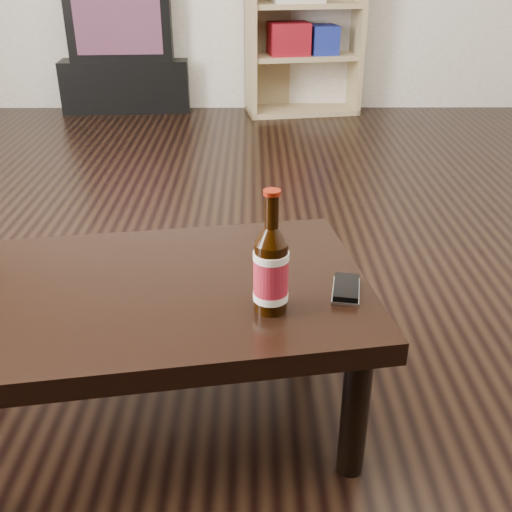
{
  "coord_description": "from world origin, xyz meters",
  "views": [
    {
      "loc": [
        0.24,
        -1.43,
        1.05
      ],
      "look_at": [
        0.25,
        -0.38,
        0.51
      ],
      "focal_mm": 42.0,
      "sensor_mm": 36.0,
      "label": 1
    }
  ],
  "objects_px": {
    "tv_stand": "(128,83)",
    "tv": "(122,18)",
    "beer_bottle": "(271,270)",
    "coffee_table": "(139,307)",
    "bookshelf": "(303,0)",
    "phone": "(346,289)"
  },
  "relations": [
    {
      "from": "tv",
      "to": "beer_bottle",
      "type": "distance_m",
      "value": 3.52
    },
    {
      "from": "tv_stand",
      "to": "tv",
      "type": "xyz_separation_m",
      "value": [
        0.0,
        -0.0,
        0.44
      ]
    },
    {
      "from": "bookshelf",
      "to": "coffee_table",
      "type": "bearing_deg",
      "value": -109.82
    },
    {
      "from": "tv",
      "to": "phone",
      "type": "distance_m",
      "value": 3.51
    },
    {
      "from": "coffee_table",
      "to": "beer_bottle",
      "type": "xyz_separation_m",
      "value": [
        0.29,
        -0.09,
        0.14
      ]
    },
    {
      "from": "tv",
      "to": "beer_bottle",
      "type": "xyz_separation_m",
      "value": [
        0.94,
        -3.39,
        -0.14
      ]
    },
    {
      "from": "tv_stand",
      "to": "beer_bottle",
      "type": "distance_m",
      "value": 3.53
    },
    {
      "from": "tv",
      "to": "beer_bottle",
      "type": "bearing_deg",
      "value": -78.15
    },
    {
      "from": "tv_stand",
      "to": "phone",
      "type": "height_order",
      "value": "phone"
    },
    {
      "from": "tv",
      "to": "phone",
      "type": "height_order",
      "value": "tv"
    },
    {
      "from": "bookshelf",
      "to": "phone",
      "type": "bearing_deg",
      "value": -101.66
    },
    {
      "from": "tv_stand",
      "to": "beer_bottle",
      "type": "xyz_separation_m",
      "value": [
        0.94,
        -3.39,
        0.3
      ]
    },
    {
      "from": "bookshelf",
      "to": "beer_bottle",
      "type": "relative_size",
      "value": 5.43
    },
    {
      "from": "tv",
      "to": "coffee_table",
      "type": "height_order",
      "value": "tv"
    },
    {
      "from": "tv_stand",
      "to": "bookshelf",
      "type": "relative_size",
      "value": 0.62
    },
    {
      "from": "tv",
      "to": "coffee_table",
      "type": "relative_size",
      "value": 0.65
    },
    {
      "from": "tv_stand",
      "to": "tv",
      "type": "bearing_deg",
      "value": -90.0
    },
    {
      "from": "tv",
      "to": "beer_bottle",
      "type": "relative_size",
      "value": 2.75
    },
    {
      "from": "tv_stand",
      "to": "tv",
      "type": "distance_m",
      "value": 0.44
    },
    {
      "from": "tv",
      "to": "phone",
      "type": "relative_size",
      "value": 6.02
    },
    {
      "from": "tv",
      "to": "bookshelf",
      "type": "height_order",
      "value": "bookshelf"
    },
    {
      "from": "phone",
      "to": "bookshelf",
      "type": "bearing_deg",
      "value": 97.53
    }
  ]
}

